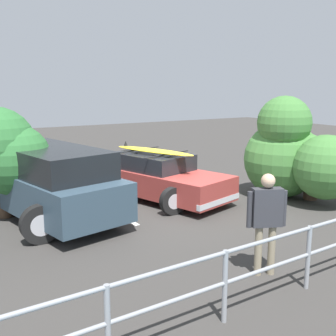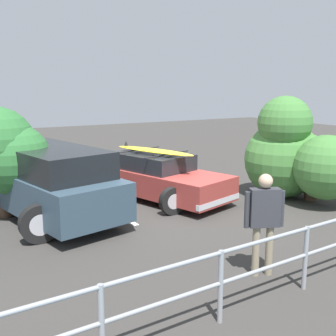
{
  "view_description": "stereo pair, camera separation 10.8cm",
  "coord_description": "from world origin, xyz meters",
  "px_view_note": "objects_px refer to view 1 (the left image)",
  "views": [
    {
      "loc": [
        5.6,
        9.09,
        3.08
      ],
      "look_at": [
        0.07,
        -0.13,
        0.95
      ],
      "focal_mm": 45.0,
      "sensor_mm": 36.0,
      "label": 1
    },
    {
      "loc": [
        5.5,
        9.14,
        3.08
      ],
      "look_at": [
        0.07,
        -0.13,
        0.95
      ],
      "focal_mm": 45.0,
      "sensor_mm": 36.0,
      "label": 2
    }
  ],
  "objects_px": {
    "bush_near_left": "(295,155)",
    "bush_near_right": "(5,154)",
    "sedan_car": "(156,176)",
    "suv_car": "(50,182)",
    "person_bystander": "(267,215)"
  },
  "relations": [
    {
      "from": "sedan_car",
      "to": "bush_near_right",
      "type": "relative_size",
      "value": 1.72
    },
    {
      "from": "bush_near_left",
      "to": "bush_near_right",
      "type": "height_order",
      "value": "bush_near_left"
    },
    {
      "from": "sedan_car",
      "to": "bush_near_left",
      "type": "relative_size",
      "value": 1.39
    },
    {
      "from": "bush_near_left",
      "to": "suv_car",
      "type": "bearing_deg",
      "value": -14.76
    },
    {
      "from": "bush_near_left",
      "to": "bush_near_right",
      "type": "bearing_deg",
      "value": -17.79
    },
    {
      "from": "sedan_car",
      "to": "bush_near_left",
      "type": "distance_m",
      "value": 3.82
    },
    {
      "from": "bush_near_left",
      "to": "bush_near_right",
      "type": "relative_size",
      "value": 1.24
    },
    {
      "from": "suv_car",
      "to": "person_bystander",
      "type": "relative_size",
      "value": 2.69
    },
    {
      "from": "sedan_car",
      "to": "suv_car",
      "type": "height_order",
      "value": "suv_car"
    },
    {
      "from": "sedan_car",
      "to": "bush_near_right",
      "type": "xyz_separation_m",
      "value": [
        3.82,
        -0.27,
        0.91
      ]
    },
    {
      "from": "person_bystander",
      "to": "bush_near_left",
      "type": "xyz_separation_m",
      "value": [
        -4.02,
        -3.12,
        0.18
      ]
    },
    {
      "from": "sedan_car",
      "to": "bush_near_right",
      "type": "bearing_deg",
      "value": -4.05
    },
    {
      "from": "bush_near_right",
      "to": "sedan_car",
      "type": "bearing_deg",
      "value": 175.95
    },
    {
      "from": "suv_car",
      "to": "bush_near_left",
      "type": "distance_m",
      "value": 6.43
    },
    {
      "from": "person_bystander",
      "to": "bush_near_left",
      "type": "height_order",
      "value": "bush_near_left"
    }
  ]
}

